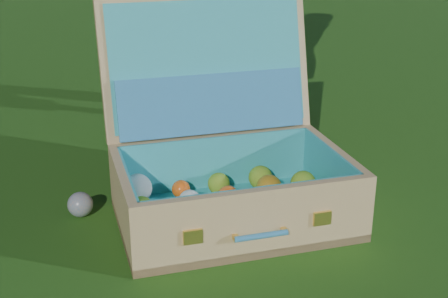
{
  "coord_description": "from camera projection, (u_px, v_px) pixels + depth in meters",
  "views": [
    {
      "loc": [
        -0.7,
        -1.62,
        0.84
      ],
      "look_at": [
        -0.17,
        -0.04,
        0.19
      ],
      "focal_mm": 50.0,
      "sensor_mm": 36.0,
      "label": 1
    }
  ],
  "objects": [
    {
      "name": "stray_ball",
      "position": [
        80.0,
        204.0,
        1.8
      ],
      "size": [
        0.07,
        0.07,
        0.07
      ],
      "primitive_type": "sphere",
      "color": "teal",
      "rests_on": "ground"
    },
    {
      "name": "ground",
      "position": [
        271.0,
        195.0,
        1.95
      ],
      "size": [
        60.0,
        60.0,
        0.0
      ],
      "primitive_type": "plane",
      "color": "#215114",
      "rests_on": "ground"
    },
    {
      "name": "suitcase",
      "position": [
        224.0,
        154.0,
        1.8
      ],
      "size": [
        0.66,
        0.62,
        0.6
      ],
      "rotation": [
        0.0,
        0.0,
        -0.04
      ],
      "color": "tan",
      "rests_on": "ground"
    }
  ]
}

